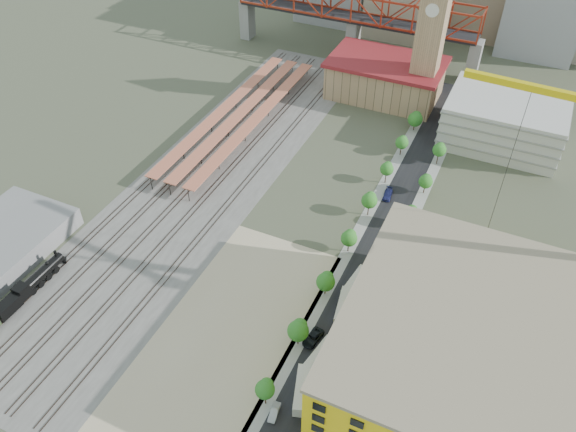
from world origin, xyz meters
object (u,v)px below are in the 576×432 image
at_px(construction_building, 464,352).
at_px(site_trailer_d, 355,283).
at_px(clock_tower, 433,23).
at_px(locomotive, 33,283).
at_px(site_trailer_c, 343,307).
at_px(site_trailer_b, 320,355).
at_px(site_trailer_a, 302,390).

bearing_deg(construction_building, site_trailer_d, 150.42).
xyz_separation_m(clock_tower, site_trailer_d, (8.00, -85.24, -27.38)).
bearing_deg(site_trailer_d, locomotive, -146.81).
bearing_deg(site_trailer_c, site_trailer_b, -99.59).
distance_m(clock_tower, site_trailer_c, 97.16).
distance_m(locomotive, site_trailer_b, 66.77).
height_order(clock_tower, site_trailer_a, clock_tower).
distance_m(site_trailer_a, site_trailer_c, 22.44).
relative_size(clock_tower, construction_building, 1.03).
distance_m(clock_tower, site_trailer_d, 89.88).
bearing_deg(clock_tower, site_trailer_d, -84.64).
xyz_separation_m(site_trailer_b, site_trailer_c, (0.00, 13.51, 0.14)).
distance_m(locomotive, site_trailer_c, 70.10).
height_order(site_trailer_b, site_trailer_d, site_trailer_d).
bearing_deg(site_trailer_b, site_trailer_c, 100.63).
xyz_separation_m(clock_tower, site_trailer_c, (8.00, -92.88, -27.37)).
relative_size(clock_tower, site_trailer_a, 5.27).
bearing_deg(clock_tower, construction_building, -71.22).
xyz_separation_m(locomotive, site_trailer_c, (66.00, 23.61, -0.65)).
bearing_deg(locomotive, construction_building, 10.17).
relative_size(construction_building, site_trailer_b, 5.87).
height_order(clock_tower, site_trailer_d, clock_tower).
distance_m(construction_building, locomotive, 93.76).
bearing_deg(site_trailer_d, construction_building, -21.73).
relative_size(site_trailer_a, site_trailer_c, 1.02).
height_order(locomotive, site_trailer_d, locomotive).
bearing_deg(clock_tower, site_trailer_b, -85.70).
relative_size(site_trailer_a, site_trailer_b, 1.15).
distance_m(clock_tower, locomotive, 132.85).
relative_size(locomotive, site_trailer_b, 2.46).
xyz_separation_m(clock_tower, site_trailer_b, (8.00, -106.39, -27.52)).
height_order(construction_building, site_trailer_b, construction_building).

